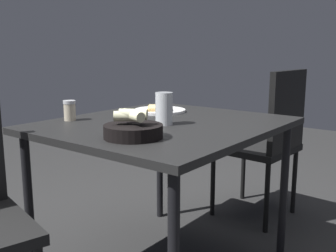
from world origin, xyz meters
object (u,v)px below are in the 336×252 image
at_px(bread_basket, 133,129).
at_px(dining_table, 164,136).
at_px(beer_glass, 164,111).
at_px(chair_far, 269,136).
at_px(pizza_plate, 160,110).
at_px(pepper_shaker, 70,112).

bearing_deg(bread_basket, dining_table, -71.68).
distance_m(dining_table, bread_basket, 0.36).
height_order(dining_table, beer_glass, beer_glass).
relative_size(dining_table, chair_far, 1.12).
relative_size(dining_table, beer_glass, 7.33).
height_order(beer_glass, chair_far, chair_far).
distance_m(dining_table, chair_far, 0.89).
bearing_deg(beer_glass, bread_basket, 104.32).
bearing_deg(dining_table, chair_far, -99.12).
distance_m(dining_table, pizza_plate, 0.31).
xyz_separation_m(bread_basket, beer_glass, (0.07, -0.28, 0.03)).
relative_size(dining_table, pizza_plate, 3.84).
height_order(bread_basket, chair_far, chair_far).
relative_size(pizza_plate, bread_basket, 1.22).
bearing_deg(dining_table, pepper_shaker, 32.02).
height_order(pizza_plate, pepper_shaker, pepper_shaker).
height_order(dining_table, pizza_plate, pizza_plate).
bearing_deg(pizza_plate, chair_far, -118.33).
bearing_deg(pizza_plate, beer_glass, 131.81).
bearing_deg(chair_far, pepper_shaker, 64.86).
height_order(pizza_plate, bread_basket, bread_basket).
relative_size(bread_basket, beer_glass, 1.56).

